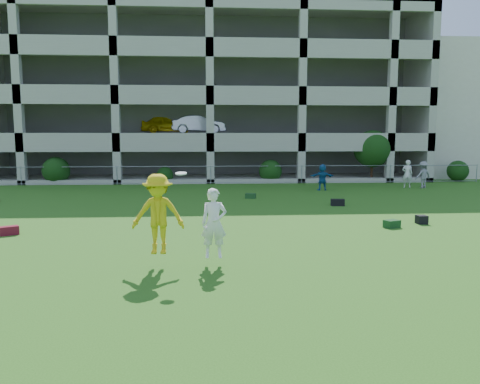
{
  "coord_description": "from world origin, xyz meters",
  "views": [
    {
      "loc": [
        -0.16,
        -11.38,
        3.15
      ],
      "look_at": [
        0.82,
        3.0,
        1.4
      ],
      "focal_mm": 35.0,
      "sensor_mm": 36.0,
      "label": 1
    }
  ],
  "objects": [
    {
      "name": "bystander_e",
      "position": [
        11.84,
        15.97,
        0.84
      ],
      "size": [
        0.7,
        0.56,
        1.68
      ],
      "primitive_type": "imported",
      "rotation": [
        0.0,
        0.0,
        2.85
      ],
      "color": "silver",
      "rests_on": "ground"
    },
    {
      "name": "parking_garage",
      "position": [
        -0.01,
        27.7,
        6.01
      ],
      "size": [
        30.0,
        14.0,
        12.0
      ],
      "color": "#9E998C",
      "rests_on": "ground"
    },
    {
      "name": "ground",
      "position": [
        0.0,
        0.0,
        0.0
      ],
      "size": [
        100.0,
        100.0,
        0.0
      ],
      "primitive_type": "plane",
      "color": "#235114",
      "rests_on": "ground"
    },
    {
      "name": "bag_black_e",
      "position": [
        5.65,
        9.09,
        0.15
      ],
      "size": [
        0.64,
        0.39,
        0.3
      ],
      "primitive_type": "cube",
      "rotation": [
        0.0,
        0.0,
        -0.16
      ],
      "color": "black",
      "rests_on": "ground"
    },
    {
      "name": "frisbee_contest",
      "position": [
        -1.09,
        -0.3,
        1.24
      ],
      "size": [
        2.27,
        0.76,
        2.1
      ],
      "color": "gold",
      "rests_on": "ground"
    },
    {
      "name": "bag_green_g",
      "position": [
        1.96,
        11.8,
        0.12
      ],
      "size": [
        0.57,
        0.44,
        0.25
      ],
      "primitive_type": "cube",
      "rotation": [
        0.0,
        0.0,
        -0.32
      ],
      "color": "#163C1E",
      "rests_on": "ground"
    },
    {
      "name": "stucco_building",
      "position": [
        23.0,
        28.0,
        5.0
      ],
      "size": [
        16.0,
        14.0,
        10.0
      ],
      "primitive_type": "cube",
      "color": "beige",
      "rests_on": "ground"
    },
    {
      "name": "bystander_f",
      "position": [
        12.7,
        15.72,
        0.8
      ],
      "size": [
        1.16,
        0.87,
        1.6
      ],
      "primitive_type": "imported",
      "rotation": [
        0.0,
        0.0,
        3.44
      ],
      "color": "gray",
      "rests_on": "ground"
    },
    {
      "name": "crate_d",
      "position": [
        7.47,
        4.63,
        0.15
      ],
      "size": [
        0.35,
        0.35,
        0.3
      ],
      "primitive_type": "cube",
      "rotation": [
        0.0,
        0.0,
        0.01
      ],
      "color": "black",
      "rests_on": "ground"
    },
    {
      "name": "bag_green_c",
      "position": [
        6.13,
        4.03,
        0.13
      ],
      "size": [
        0.6,
        0.52,
        0.26
      ],
      "primitive_type": "cube",
      "rotation": [
        0.0,
        0.0,
        0.4
      ],
      "color": "#153B18",
      "rests_on": "ground"
    },
    {
      "name": "fence",
      "position": [
        0.0,
        19.0,
        0.61
      ],
      "size": [
        36.06,
        0.06,
        1.2
      ],
      "color": "gray",
      "rests_on": "ground"
    },
    {
      "name": "shrub_row",
      "position": [
        4.59,
        19.7,
        1.51
      ],
      "size": [
        34.38,
        2.52,
        3.5
      ],
      "color": "#163D11",
      "rests_on": "ground"
    },
    {
      "name": "bystander_d",
      "position": [
        6.41,
        15.03,
        0.76
      ],
      "size": [
        1.41,
        0.46,
        1.51
      ],
      "primitive_type": "imported",
      "rotation": [
        0.0,
        0.0,
        3.15
      ],
      "color": "#1F548F",
      "rests_on": "ground"
    },
    {
      "name": "bag_red_a",
      "position": [
        -6.5,
        3.69,
        0.14
      ],
      "size": [
        0.63,
        0.54,
        0.28
      ],
      "primitive_type": "cube",
      "rotation": [
        0.0,
        0.0,
        0.53
      ],
      "color": "maroon",
      "rests_on": "ground"
    }
  ]
}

